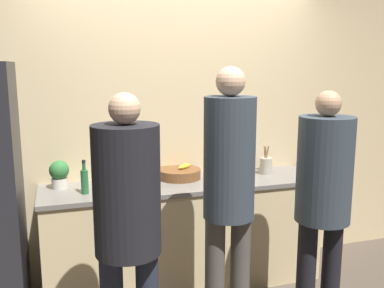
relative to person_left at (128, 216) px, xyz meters
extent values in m
cube|color=#D6BC8C|center=(0.63, 1.32, 0.28)|extent=(5.20, 0.06, 2.60)
cube|color=beige|center=(0.63, 1.03, -0.59)|extent=(2.26, 0.59, 0.86)
cube|color=slate|center=(0.63, 1.03, -0.15)|extent=(2.29, 0.62, 0.03)
cylinder|color=black|center=(0.00, 0.00, 0.15)|extent=(0.37, 0.37, 0.71)
sphere|color=#DBAD89|center=(0.00, 0.00, 0.59)|extent=(0.17, 0.17, 0.17)
cylinder|color=#4C4742|center=(0.58, 0.19, -0.58)|extent=(0.13, 0.13, 0.88)
cylinder|color=#4C4742|center=(0.76, 0.19, -0.58)|extent=(0.13, 0.13, 0.88)
cylinder|color=#333D47|center=(0.67, 0.19, 0.24)|extent=(0.32, 0.32, 0.77)
sphere|color=#DBAD89|center=(0.67, 0.19, 0.71)|extent=(0.18, 0.18, 0.18)
cylinder|color=black|center=(1.22, 0.12, -0.62)|extent=(0.13, 0.13, 0.80)
cylinder|color=black|center=(1.42, 0.12, -0.62)|extent=(0.13, 0.13, 0.80)
cylinder|color=#333D47|center=(1.32, 0.12, 0.13)|extent=(0.36, 0.36, 0.70)
sphere|color=tan|center=(1.32, 0.12, 0.57)|extent=(0.17, 0.17, 0.17)
cylinder|color=brown|center=(0.62, 1.14, -0.09)|extent=(0.36, 0.36, 0.08)
ellipsoid|color=yellow|center=(0.66, 1.14, -0.03)|extent=(0.15, 0.12, 0.04)
cylinder|color=#ADA393|center=(1.38, 1.06, -0.06)|extent=(0.11, 0.11, 0.14)
cylinder|color=#99754C|center=(1.37, 1.06, 0.03)|extent=(0.01, 0.04, 0.19)
cylinder|color=#99754C|center=(1.39, 1.07, 0.03)|extent=(0.03, 0.04, 0.19)
cylinder|color=#99754C|center=(1.38, 1.05, 0.03)|extent=(0.04, 0.01, 0.19)
cylinder|color=#236033|center=(-0.17, 0.93, -0.04)|extent=(0.05, 0.05, 0.18)
cylinder|color=#236033|center=(-0.17, 0.93, 0.08)|extent=(0.02, 0.02, 0.06)
cylinder|color=black|center=(-0.17, 0.93, 0.12)|extent=(0.03, 0.03, 0.02)
cylinder|color=silver|center=(1.14, 0.86, -0.07)|extent=(0.06, 0.06, 0.13)
cylinder|color=silver|center=(1.14, 0.86, 0.02)|extent=(0.03, 0.03, 0.04)
cylinder|color=black|center=(1.14, 0.86, 0.05)|extent=(0.03, 0.03, 0.01)
cylinder|color=#A33D33|center=(-0.04, 1.02, -0.09)|extent=(0.08, 0.08, 0.08)
cylinder|color=#335184|center=(1.44, 1.19, -0.08)|extent=(0.09, 0.09, 0.09)
cylinder|color=beige|center=(-0.35, 1.13, -0.09)|extent=(0.12, 0.12, 0.08)
sphere|color=#2D6B33|center=(-0.35, 1.13, 0.02)|extent=(0.15, 0.15, 0.15)
camera|label=1|loc=(-0.33, -2.22, 0.81)|focal=40.00mm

